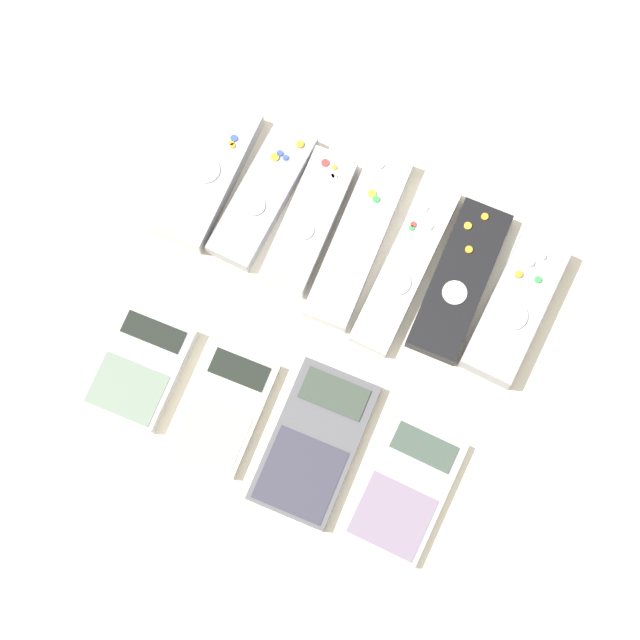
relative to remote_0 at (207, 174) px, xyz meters
The scene contains 12 objects.
ground_plane 0.21m from the remote_0, 34.03° to the right, with size 3.00×3.00×0.00m, color beige.
remote_0 is the anchor object (origin of this frame).
remote_1 0.06m from the remote_0, ahead, with size 0.06×0.16×0.02m.
remote_2 0.12m from the remote_0, ahead, with size 0.05×0.16×0.03m.
remote_3 0.18m from the remote_0, ahead, with size 0.06×0.20×0.02m.
remote_4 0.23m from the remote_0, ahead, with size 0.05×0.20×0.02m.
remote_5 0.29m from the remote_0, ahead, with size 0.06×0.17×0.02m.
remote_6 0.35m from the remote_0, ahead, with size 0.06×0.16×0.03m.
calculator_0 0.22m from the remote_0, 82.45° to the right, with size 0.08×0.11×0.02m.
calculator_1 0.25m from the remote_0, 60.42° to the right, with size 0.08×0.13×0.02m.
calculator_2 0.31m from the remote_0, 43.82° to the right, with size 0.09×0.16×0.02m.
calculator_3 0.39m from the remote_0, 33.96° to the right, with size 0.08×0.13×0.01m.
Camera 1 is at (0.12, -0.23, 1.07)m, focal length 60.00 mm.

